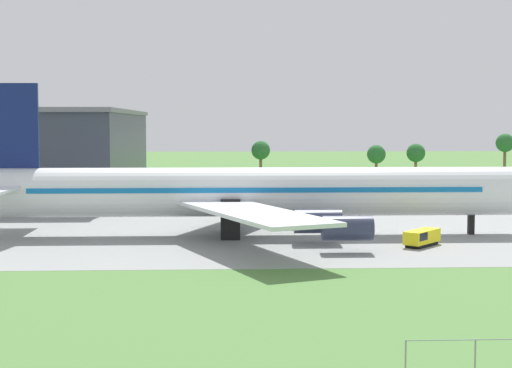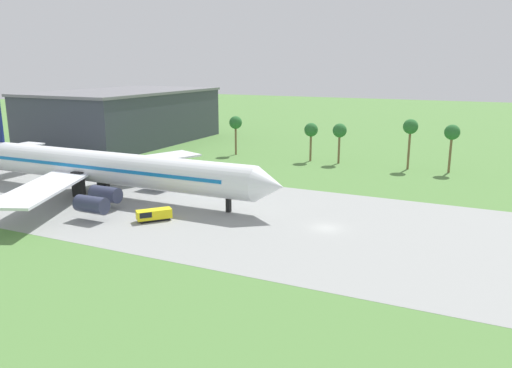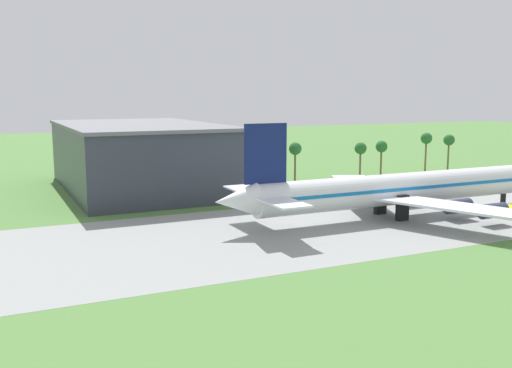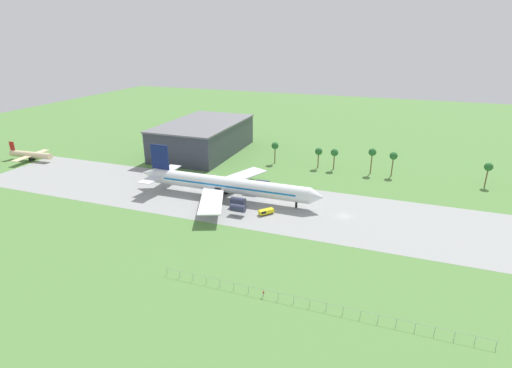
% 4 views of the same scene
% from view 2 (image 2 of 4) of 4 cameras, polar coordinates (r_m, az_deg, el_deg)
% --- Properties ---
extents(ground_plane, '(600.00, 600.00, 0.00)m').
position_cam_2_polar(ground_plane, '(80.12, 8.05, -5.01)').
color(ground_plane, '#517F3D').
extents(taxiway_strip, '(320.00, 44.00, 0.02)m').
position_cam_2_polar(taxiway_strip, '(80.12, 8.05, -5.00)').
color(taxiway_strip, gray).
rests_on(taxiway_strip, ground_plane).
extents(jet_airliner, '(79.07, 55.19, 19.32)m').
position_cam_2_polar(jet_airliner, '(103.07, -17.65, 1.88)').
color(jet_airliner, white).
rests_on(jet_airliner, ground_plane).
extents(baggage_tug, '(5.26, 5.60, 1.91)m').
position_cam_2_polar(baggage_tug, '(84.30, -11.72, -3.46)').
color(baggage_tug, black).
rests_on(baggage_tug, ground_plane).
extents(terminal_building, '(36.72, 61.20, 16.90)m').
position_cam_2_polar(terminal_building, '(169.73, -14.70, 7.47)').
color(terminal_building, '#333842').
rests_on(terminal_building, ground_plane).
extents(palm_tree_row, '(112.65, 3.60, 12.34)m').
position_cam_2_polar(palm_tree_row, '(126.49, 19.10, 5.46)').
color(palm_tree_row, brown).
rests_on(palm_tree_row, ground_plane).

